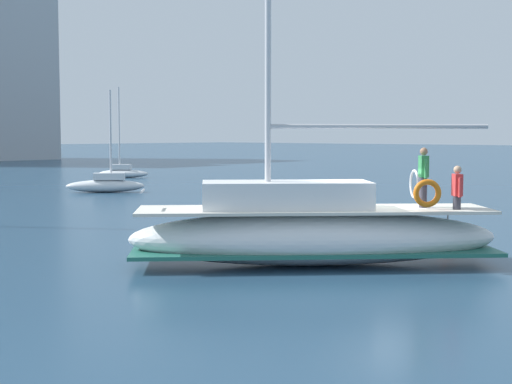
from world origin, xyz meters
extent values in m
plane|color=navy|center=(0.00, 0.00, 0.00)|extent=(400.00, 400.00, 0.00)
ellipsoid|color=white|center=(-1.43, 0.89, 0.70)|extent=(8.48, 8.49, 1.40)
cube|color=#236656|center=(-1.43, 0.89, 0.39)|extent=(8.36, 8.37, 0.10)
cube|color=beige|center=(-1.43, 0.89, 1.44)|extent=(8.00, 8.02, 0.08)
cube|color=white|center=(-1.94, 1.39, 1.83)|extent=(4.24, 4.25, 0.70)
cylinder|color=#B7B7BC|center=(-0.25, -0.30, 3.60)|extent=(4.15, 4.16, 0.12)
cylinder|color=silver|center=(-4.55, 4.01, 1.95)|extent=(0.68, 0.68, 0.06)
torus|color=orange|center=(-0.40, -1.81, 1.95)|extent=(0.59, 0.59, 0.70)
cylinder|color=#33333D|center=(0.60, -1.15, 1.88)|extent=(0.20, 0.20, 0.80)
cube|color=#338C4C|center=(0.60, -1.15, 2.56)|extent=(0.37, 0.37, 0.56)
sphere|color=#9E7051|center=(0.60, -1.15, 2.95)|extent=(0.20, 0.20, 0.20)
cylinder|color=#338C4C|center=(0.45, -1.31, 2.51)|extent=(0.09, 0.09, 0.50)
cylinder|color=#338C4C|center=(0.76, -1.00, 2.51)|extent=(0.09, 0.09, 0.50)
cylinder|color=#33333D|center=(0.72, -2.05, 1.66)|extent=(0.20, 0.20, 0.35)
cube|color=red|center=(0.72, -2.05, 2.11)|extent=(0.37, 0.37, 0.56)
sphere|color=tan|center=(0.72, -2.05, 2.50)|extent=(0.20, 0.20, 0.20)
cylinder|color=red|center=(0.56, -2.21, 2.06)|extent=(0.09, 0.09, 0.50)
cylinder|color=red|center=(0.88, -1.90, 2.06)|extent=(0.09, 0.09, 0.50)
torus|color=silver|center=(0.43, -0.98, 2.10)|extent=(0.58, 0.58, 0.76)
ellipsoid|color=silver|center=(19.78, 35.24, 0.32)|extent=(3.03, 3.76, 0.64)
cube|color=silver|center=(19.67, 35.40, 0.84)|extent=(1.40, 1.64, 0.40)
cylinder|color=silver|center=(19.61, 35.48, 3.83)|extent=(0.11, 0.11, 6.37)
ellipsoid|color=silver|center=(9.89, 24.53, 0.37)|extent=(4.06, 3.84, 0.73)
cube|color=silver|center=(10.06, 24.37, 0.93)|extent=(1.80, 1.73, 0.40)
cylinder|color=silver|center=(10.14, 24.30, 3.34)|extent=(0.12, 0.12, 5.21)
sphere|color=#EA4C19|center=(6.31, 1.01, 0.18)|extent=(0.59, 0.59, 0.59)
cylinder|color=black|center=(6.31, 1.01, 0.48)|extent=(0.04, 0.04, 0.60)
camera|label=1|loc=(-16.92, -10.72, 3.41)|focal=52.44mm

